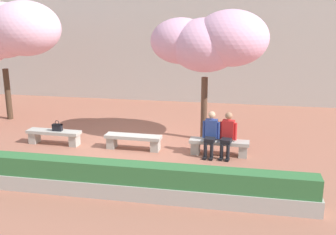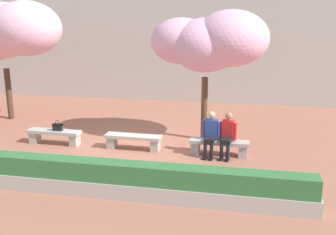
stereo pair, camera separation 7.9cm
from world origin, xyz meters
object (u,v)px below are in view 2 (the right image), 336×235
object	(u,v)px
person_seated_left	(211,132)
handbag	(58,127)
stone_bench_near_west	(133,140)
person_seated_right	(227,133)
stone_bench_center	(219,145)
cherry_tree_main	(210,42)
stone_bench_west_end	(54,135)

from	to	relation	value
person_seated_left	handbag	world-z (taller)	person_seated_left
stone_bench_near_west	person_seated_right	distance (m)	2.84
stone_bench_center	stone_bench_near_west	bearing A→B (deg)	180.00
stone_bench_center	person_seated_left	size ratio (longest dim) A/B	1.34
cherry_tree_main	stone_bench_center	bearing A→B (deg)	-71.59
cherry_tree_main	person_seated_right	bearing A→B (deg)	-64.45
person_seated_left	person_seated_right	world-z (taller)	same
person_seated_left	cherry_tree_main	world-z (taller)	cherry_tree_main
stone_bench_center	handbag	size ratio (longest dim) A/B	5.09
stone_bench_center	person_seated_right	distance (m)	0.46
person_seated_right	person_seated_left	bearing A→B (deg)	-179.94
stone_bench_near_west	cherry_tree_main	distance (m)	3.82
stone_bench_west_end	handbag	world-z (taller)	handbag
stone_bench_near_west	cherry_tree_main	bearing A→B (deg)	33.49
person_seated_right	cherry_tree_main	bearing A→B (deg)	115.55
person_seated_right	handbag	distance (m)	5.25
stone_bench_west_end	handbag	distance (m)	0.31
person_seated_left	stone_bench_near_west	bearing A→B (deg)	178.69
stone_bench_center	handbag	world-z (taller)	handbag
handbag	stone_bench_west_end	bearing A→B (deg)	174.40
stone_bench_near_west	handbag	distance (m)	2.46
stone_bench_center	cherry_tree_main	distance (m)	3.22
person_seated_right	cherry_tree_main	distance (m)	2.94
stone_bench_west_end	person_seated_left	xyz separation A→B (m)	(4.92, -0.05, 0.40)
person_seated_right	stone_bench_near_west	bearing A→B (deg)	178.92
person_seated_right	stone_bench_center	bearing A→B (deg)	167.01
stone_bench_center	cherry_tree_main	bearing A→B (deg)	108.41
person_seated_left	person_seated_right	bearing A→B (deg)	0.06
person_seated_left	handbag	xyz separation A→B (m)	(-4.78, 0.04, -0.12)
stone_bench_west_end	handbag	size ratio (longest dim) A/B	5.09
stone_bench_west_end	stone_bench_center	bearing A→B (deg)	0.00
stone_bench_center	handbag	distance (m)	5.03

